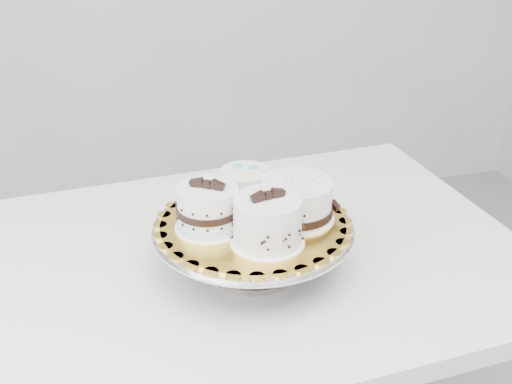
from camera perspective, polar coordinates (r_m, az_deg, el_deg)
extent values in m
cube|color=white|center=(1.22, -2.63, -6.43)|extent=(1.18, 0.83, 0.04)
cube|color=white|center=(1.85, 10.18, -7.79)|extent=(0.05, 0.05, 0.71)
cylinder|color=gray|center=(1.16, -0.24, -6.71)|extent=(0.16, 0.16, 0.01)
cylinder|color=gray|center=(1.14, -0.25, -5.18)|extent=(0.10, 0.10, 0.09)
cylinder|color=silver|center=(1.12, -0.25, -3.13)|extent=(0.34, 0.34, 0.01)
cylinder|color=silver|center=(1.12, -0.25, -3.25)|extent=(0.35, 0.35, 0.00)
cylinder|color=gold|center=(1.12, -0.25, -2.81)|extent=(0.35, 0.35, 0.00)
cylinder|color=white|center=(1.06, 1.02, -4.42)|extent=(0.12, 0.12, 0.00)
cylinder|color=white|center=(1.04, 1.04, -2.52)|extent=(0.13, 0.13, 0.08)
cylinder|color=white|center=(1.10, -4.21, -3.09)|extent=(0.12, 0.12, 0.00)
cylinder|color=white|center=(1.08, -4.28, -1.35)|extent=(0.14, 0.14, 0.07)
cylinder|color=silver|center=(1.10, -4.23, -2.62)|extent=(0.11, 0.11, 0.02)
cylinder|color=black|center=(1.08, -4.28, -1.42)|extent=(0.11, 0.11, 0.01)
cylinder|color=white|center=(1.17, -0.94, -1.02)|extent=(0.10, 0.10, 0.00)
cylinder|color=white|center=(1.16, -0.95, 0.45)|extent=(0.12, 0.12, 0.06)
cylinder|color=white|center=(1.13, 3.56, -2.23)|extent=(0.13, 0.13, 0.00)
cylinder|color=white|center=(1.11, 3.61, -0.66)|extent=(0.16, 0.16, 0.07)
cylinder|color=black|center=(1.12, 3.58, -1.54)|extent=(0.13, 0.13, 0.01)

